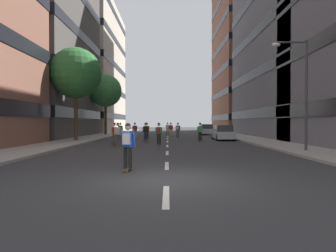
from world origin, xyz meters
TOP-DOWN VIEW (x-y plane):
  - ground_plane at (0.00, 24.12)m, footprint 144.72×144.72m
  - sidewalk_left at (-8.58, 27.14)m, footprint 3.44×66.33m
  - sidewalk_right at (8.58, 27.14)m, footprint 3.44×66.33m
  - lane_markings at (0.00, 25.50)m, footprint 0.16×57.20m
  - building_left_far at (-16.43, 49.47)m, footprint 12.37×23.78m
  - building_right_mid at (16.43, 26.22)m, footprint 12.37×22.09m
  - building_right_far at (16.43, 49.47)m, footprint 12.37×19.21m
  - parked_car_near at (5.67, 20.57)m, footprint 1.82×4.40m
  - parked_car_mid at (5.67, 33.58)m, footprint 1.82×4.40m
  - street_tree_near at (-8.58, 18.18)m, footprint 4.75×4.75m
  - street_tree_mid at (-8.58, 31.07)m, footprint 4.45×4.45m
  - streetlamp_right at (7.87, 8.15)m, footprint 2.13×0.30m
  - skater_0 at (-4.28, 14.35)m, footprint 0.53×0.90m
  - skater_1 at (1.16, 23.81)m, footprint 0.57×0.92m
  - skater_2 at (-2.00, 17.48)m, footprint 0.56×0.92m
  - skater_3 at (-5.23, 23.09)m, footprint 0.57×0.92m
  - skater_4 at (-3.67, 12.36)m, footprint 0.55×0.92m
  - skater_5 at (-0.02, 32.01)m, footprint 0.56×0.92m
  - skater_6 at (-2.10, 20.40)m, footprint 0.56×0.92m
  - skater_7 at (-3.61, 23.01)m, footprint 0.57×0.92m
  - skater_8 at (-1.44, 1.65)m, footprint 0.56×0.92m
  - skater_9 at (0.39, 27.36)m, footprint 0.56×0.92m
  - skater_10 at (-0.66, 13.38)m, footprint 0.53×0.90m
  - skater_11 at (3.09, 18.43)m, footprint 0.56×0.92m

SIDE VIEW (x-z plane):
  - ground_plane at x=0.00m, z-range 0.00..0.00m
  - lane_markings at x=0.00m, z-range 0.00..0.01m
  - sidewalk_left at x=-8.58m, z-range 0.00..0.14m
  - sidewalk_right at x=8.58m, z-range 0.00..0.14m
  - parked_car_near at x=5.67m, z-range -0.06..1.46m
  - parked_car_mid at x=5.67m, z-range -0.06..1.46m
  - skater_2 at x=-2.00m, z-range 0.10..1.87m
  - skater_3 at x=-5.23m, z-range 0.10..1.87m
  - skater_5 at x=-0.02m, z-range 0.10..1.87m
  - skater_6 at x=-2.10m, z-range 0.10..1.87m
  - skater_11 at x=3.09m, z-range 0.10..1.87m
  - skater_0 at x=-4.28m, z-range 0.13..1.90m
  - skater_1 at x=1.16m, z-range 0.13..1.90m
  - skater_4 at x=-3.67m, z-range 0.13..1.90m
  - skater_7 at x=-3.61m, z-range 0.13..1.90m
  - skater_8 at x=-1.44m, z-range 0.13..1.90m
  - skater_9 at x=0.39m, z-range 0.13..1.90m
  - skater_10 at x=-0.66m, z-range 0.13..1.90m
  - streetlamp_right at x=7.87m, z-range 0.89..7.39m
  - street_tree_mid at x=-8.58m, z-range 2.01..10.26m
  - street_tree_near at x=-8.58m, z-range 2.07..10.72m
  - building_right_mid at x=16.43m, z-range 0.09..23.73m
  - building_left_far at x=-16.43m, z-range 0.09..25.07m
  - building_right_far at x=16.43m, z-range 0.09..36.60m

